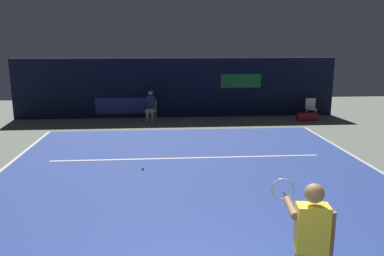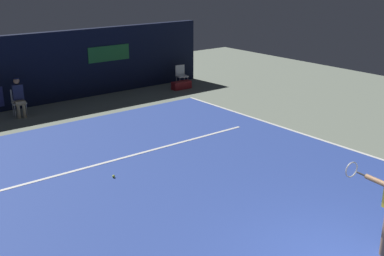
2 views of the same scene
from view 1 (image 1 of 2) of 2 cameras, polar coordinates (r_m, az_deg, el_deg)
ground_plane at (r=9.26m, az=0.08°, el=-8.14°), size 28.81×28.81×0.00m
court_surface at (r=9.26m, az=0.08°, el=-8.11°), size 9.85×11.65×0.01m
line_service at (r=11.18m, az=-0.77°, el=-4.43°), size 7.68×0.10×0.01m
back_wall at (r=17.36m, az=-2.23°, el=5.89°), size 14.16×0.33×2.60m
tennis_player at (r=4.84m, az=16.87°, el=-15.97°), size 0.51×0.99×1.73m
line_judge_on_chair at (r=16.39m, az=-6.07°, el=3.30°), size 0.49×0.57×1.32m
courtside_chair_near at (r=17.76m, az=16.99°, el=2.92°), size 0.51×0.49×0.88m
tennis_ball at (r=10.26m, az=-7.23°, el=-5.91°), size 0.07×0.07×0.07m
equipment_bag at (r=17.31m, az=16.45°, el=1.57°), size 0.85×0.34×0.32m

